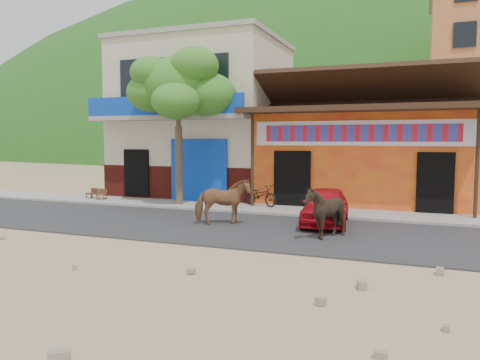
# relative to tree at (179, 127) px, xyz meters

# --- Properties ---
(ground) EXTENTS (120.00, 120.00, 0.00)m
(ground) POSITION_rel_tree_xyz_m (4.60, -5.80, -3.12)
(ground) COLOR #9E825B
(ground) RESTS_ON ground
(road) EXTENTS (60.00, 5.00, 0.04)m
(road) POSITION_rel_tree_xyz_m (4.60, -3.30, -3.10)
(road) COLOR #28282B
(road) RESTS_ON ground
(sidewalk) EXTENTS (60.00, 2.00, 0.12)m
(sidewalk) POSITION_rel_tree_xyz_m (4.60, 0.20, -3.06)
(sidewalk) COLOR gray
(sidewalk) RESTS_ON ground
(dance_club) EXTENTS (8.00, 6.00, 3.60)m
(dance_club) POSITION_rel_tree_xyz_m (6.60, 4.20, -1.32)
(dance_club) COLOR orange
(dance_club) RESTS_ON ground
(cafe_building) EXTENTS (7.00, 6.00, 7.00)m
(cafe_building) POSITION_rel_tree_xyz_m (-0.90, 4.20, 0.38)
(cafe_building) COLOR beige
(cafe_building) RESTS_ON ground
(hillside) EXTENTS (100.00, 40.00, 24.00)m
(hillside) POSITION_rel_tree_xyz_m (4.60, 64.20, 8.88)
(hillside) COLOR #194C14
(hillside) RESTS_ON ground
(tree) EXTENTS (3.00, 3.00, 6.00)m
(tree) POSITION_rel_tree_xyz_m (0.00, 0.00, 0.00)
(tree) COLOR #2D721E
(tree) RESTS_ON sidewalk
(cow_tan) EXTENTS (1.82, 1.48, 1.41)m
(cow_tan) POSITION_rel_tree_xyz_m (3.13, -3.01, -2.38)
(cow_tan) COLOR #92603A
(cow_tan) RESTS_ON road
(cow_dark) EXTENTS (1.57, 1.49, 1.38)m
(cow_dark) POSITION_rel_tree_xyz_m (6.43, -3.90, -2.39)
(cow_dark) COLOR black
(cow_dark) RESTS_ON road
(red_car) EXTENTS (1.70, 3.45, 1.13)m
(red_car) POSITION_rel_tree_xyz_m (6.04, -1.80, -2.51)
(red_car) COLOR #B60D18
(red_car) RESTS_ON road
(scooter) EXTENTS (1.63, 1.07, 0.81)m
(scooter) POSITION_rel_tree_xyz_m (3.10, 0.68, -2.60)
(scooter) COLOR black
(scooter) RESTS_ON sidewalk
(cafe_chair_left) EXTENTS (0.44, 0.44, 0.79)m
(cafe_chair_left) POSITION_rel_tree_xyz_m (-4.40, 0.27, -2.61)
(cafe_chair_left) COLOR #4E271A
(cafe_chair_left) RESTS_ON sidewalk
(cafe_chair_right) EXTENTS (0.48, 0.48, 0.81)m
(cafe_chair_right) POSITION_rel_tree_xyz_m (-3.76, 0.11, -2.59)
(cafe_chair_right) COLOR #50281A
(cafe_chair_right) RESTS_ON sidewalk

